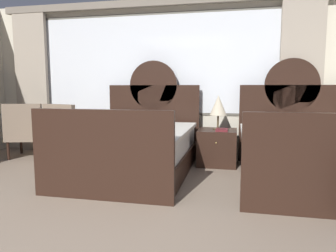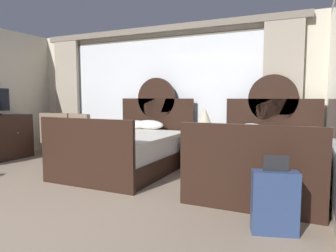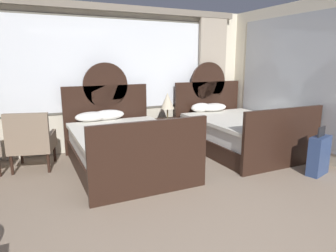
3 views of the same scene
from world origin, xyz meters
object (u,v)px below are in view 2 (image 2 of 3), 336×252
at_px(table_lamp_on_nightstand, 205,117).
at_px(armchair_by_window_centre, 59,134).
at_px(bed_near_mirror, 263,161).
at_px(nightstand_between_beds, 203,153).
at_px(book_on_nightstand, 205,138).
at_px(bed_near_window, 129,150).
at_px(armchair_by_window_left, 87,136).
at_px(suitcase_on_floor, 275,202).

relative_size(table_lamp_on_nightstand, armchair_by_window_centre, 0.57).
bearing_deg(bed_near_mirror, nightstand_between_beds, 147.80).
distance_m(book_on_nightstand, armchair_by_window_centre, 3.29).
bearing_deg(table_lamp_on_nightstand, bed_near_window, -146.62).
bearing_deg(table_lamp_on_nightstand, armchair_by_window_left, -174.61).
distance_m(armchair_by_window_left, armchair_by_window_centre, 0.76).
relative_size(nightstand_between_beds, book_on_nightstand, 2.36).
height_order(armchair_by_window_centre, suitcase_on_floor, armchair_by_window_centre).
xyz_separation_m(table_lamp_on_nightstand, suitcase_on_floor, (1.43, -2.29, -0.62)).
xyz_separation_m(table_lamp_on_nightstand, armchair_by_window_centre, (-3.22, -0.23, -0.45)).
xyz_separation_m(armchair_by_window_left, suitcase_on_floor, (3.89, -2.06, -0.17)).
xyz_separation_m(armchair_by_window_left, armchair_by_window_centre, (-0.76, 0.00, 0.00)).
bearing_deg(armchair_by_window_centre, table_lamp_on_nightstand, 4.11).
xyz_separation_m(table_lamp_on_nightstand, book_on_nightstand, (0.07, -0.16, -0.36)).
bearing_deg(bed_near_mirror, book_on_nightstand, 150.77).
height_order(table_lamp_on_nightstand, armchair_by_window_left, table_lamp_on_nightstand).
height_order(nightstand_between_beds, armchair_by_window_left, armchair_by_window_left).
height_order(book_on_nightstand, armchair_by_window_centre, armchair_by_window_centre).
relative_size(nightstand_between_beds, table_lamp_on_nightstand, 1.15).
bearing_deg(table_lamp_on_nightstand, bed_near_mirror, -33.73).
relative_size(bed_near_mirror, suitcase_on_floor, 3.03).
relative_size(nightstand_between_beds, suitcase_on_floor, 0.83).
relative_size(bed_near_window, armchair_by_window_left, 2.39).
distance_m(bed_near_window, armchair_by_window_left, 1.43).
height_order(bed_near_window, bed_near_mirror, same).
bearing_deg(suitcase_on_floor, armchair_by_window_centre, 156.09).
bearing_deg(armchair_by_window_centre, suitcase_on_floor, -23.91).
bearing_deg(armchair_by_window_centre, nightstand_between_beds, 3.40).
height_order(book_on_nightstand, suitcase_on_floor, suitcase_on_floor).
height_order(armchair_by_window_left, armchair_by_window_centre, same).
relative_size(book_on_nightstand, armchair_by_window_left, 0.28).
distance_m(bed_near_window, nightstand_between_beds, 1.33).
bearing_deg(suitcase_on_floor, table_lamp_on_nightstand, 121.99).
relative_size(bed_near_mirror, nightstand_between_beds, 3.66).
bearing_deg(nightstand_between_beds, bed_near_mirror, -32.20).
bearing_deg(nightstand_between_beds, bed_near_window, -148.04).
xyz_separation_m(book_on_nightstand, suitcase_on_floor, (1.36, -2.14, -0.27)).
height_order(bed_near_window, nightstand_between_beds, bed_near_window).
xyz_separation_m(nightstand_between_beds, table_lamp_on_nightstand, (0.00, 0.04, 0.65)).
bearing_deg(armchair_by_window_left, nightstand_between_beds, 4.45).
relative_size(bed_near_mirror, table_lamp_on_nightstand, 4.20).
bearing_deg(bed_near_mirror, armchair_by_window_centre, 173.28).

